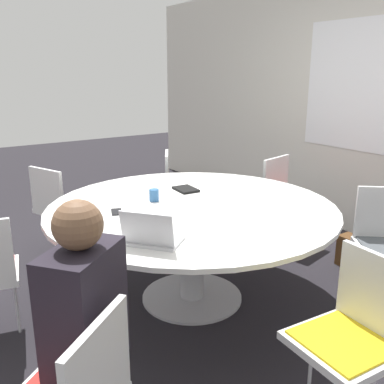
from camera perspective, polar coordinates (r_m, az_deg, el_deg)
The scene contains 13 objects.
ground_plane at distance 3.42m, azimuth 0.00°, elevation -13.88°, with size 16.00×16.00×0.00m, color black.
wall_back at distance 4.63m, azimuth 24.02°, elevation 10.27°, with size 8.00×0.07×2.70m.
conference_table at distance 3.15m, azimuth 0.00°, elevation -3.80°, with size 2.09×2.09×0.75m.
chair_1 at distance 2.25m, azimuth 20.78°, elevation -16.59°, with size 0.47×0.45×0.88m.
chair_3 at distance 4.32m, azimuth 12.43°, elevation -0.20°, with size 0.51×0.52×0.88m.
chair_4 at distance 4.55m, azimuth -1.72°, elevation 0.98°, with size 0.59×0.59×0.88m.
chair_5 at distance 4.09m, azimuth -17.22°, elevation -1.46°, with size 0.56×0.55×0.88m.
person_0 at distance 1.89m, azimuth -14.50°, elevation -15.83°, with size 0.40×0.42×1.23m.
laptop at distance 2.42m, azimuth -5.45°, elevation -5.84°, with size 0.39×0.38×0.21m.
spiral_notebook at distance 3.49m, azimuth -0.84°, elevation 0.36°, with size 0.22×0.17×0.02m.
coffee_cup at distance 3.21m, azimuth -5.09°, elevation -0.43°, with size 0.07×0.07×0.09m.
cell_phone at distance 3.00m, azimuth -10.03°, elevation -2.62°, with size 0.16×0.12×0.01m.
handbag at distance 4.08m, azimuth 21.29°, elevation -7.74°, with size 0.36×0.16×0.28m.
Camera 1 is at (2.45, -1.67, 1.70)m, focal length 40.00 mm.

